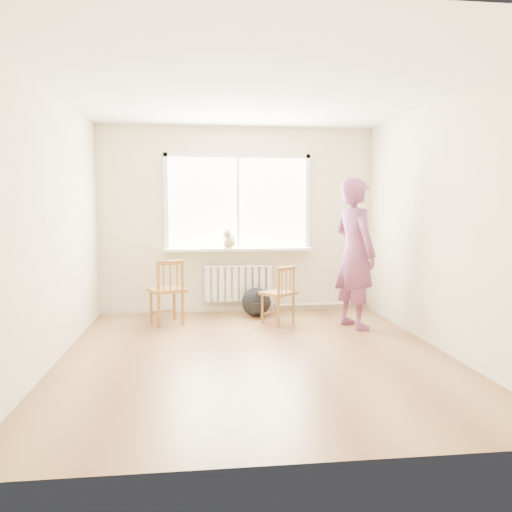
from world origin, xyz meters
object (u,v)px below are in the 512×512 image
object	(u,v)px
person	(355,253)
backpack	(256,302)
chair_left	(168,292)
cat	(229,240)
chair_right	(280,295)

from	to	relation	value
person	backpack	distance (m)	1.59
chair_left	backpack	xyz separation A→B (m)	(1.21, 0.37, -0.23)
backpack	cat	bearing A→B (deg)	149.19
cat	backpack	distance (m)	0.97
chair_right	cat	distance (m)	1.17
chair_right	backpack	distance (m)	0.59
chair_right	person	bearing A→B (deg)	125.19
chair_left	chair_right	world-z (taller)	chair_left
chair_right	backpack	bearing A→B (deg)	-99.82
chair_right	cat	xyz separation A→B (m)	(-0.63, 0.71, 0.69)
chair_right	backpack	world-z (taller)	chair_right
chair_right	cat	size ratio (longest dim) A/B	1.71
chair_left	chair_right	xyz separation A→B (m)	(1.47, -0.12, -0.05)
person	backpack	world-z (taller)	person
person	chair_right	bearing A→B (deg)	53.73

